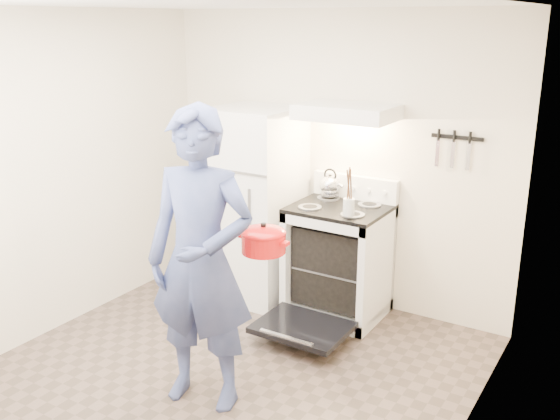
# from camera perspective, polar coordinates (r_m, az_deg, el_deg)

# --- Properties ---
(floor) EXTENTS (3.60, 3.60, 0.00)m
(floor) POSITION_cam_1_polar(r_m,az_deg,el_deg) (4.46, -6.46, -15.80)
(floor) COLOR brown
(floor) RESTS_ON ground
(back_wall) EXTENTS (3.20, 0.02, 2.50)m
(back_wall) POSITION_cam_1_polar(r_m,az_deg,el_deg) (5.40, 4.93, 4.58)
(back_wall) COLOR beige
(back_wall) RESTS_ON ground
(refrigerator) EXTENTS (0.70, 0.70, 1.70)m
(refrigerator) POSITION_cam_1_polar(r_m,az_deg,el_deg) (5.49, -2.24, 0.52)
(refrigerator) COLOR white
(refrigerator) RESTS_ON floor
(stove_body) EXTENTS (0.76, 0.65, 0.92)m
(stove_body) POSITION_cam_1_polar(r_m,az_deg,el_deg) (5.25, 5.35, -4.82)
(stove_body) COLOR white
(stove_body) RESTS_ON floor
(cooktop) EXTENTS (0.76, 0.65, 0.03)m
(cooktop) POSITION_cam_1_polar(r_m,az_deg,el_deg) (5.09, 5.49, 0.15)
(cooktop) COLOR black
(cooktop) RESTS_ON stove_body
(backsplash) EXTENTS (0.76, 0.07, 0.20)m
(backsplash) POSITION_cam_1_polar(r_m,az_deg,el_deg) (5.31, 6.90, 2.10)
(backsplash) COLOR white
(backsplash) RESTS_ON cooktop
(oven_door) EXTENTS (0.70, 0.54, 0.04)m
(oven_door) POSITION_cam_1_polar(r_m,az_deg,el_deg) (4.91, 2.08, -10.67)
(oven_door) COLOR black
(oven_door) RESTS_ON floor
(oven_rack) EXTENTS (0.60, 0.52, 0.01)m
(oven_rack) POSITION_cam_1_polar(r_m,az_deg,el_deg) (5.26, 5.34, -5.02)
(oven_rack) COLOR gray
(oven_rack) RESTS_ON stove_body
(range_hood) EXTENTS (0.76, 0.50, 0.12)m
(range_hood) POSITION_cam_1_polar(r_m,az_deg,el_deg) (4.99, 6.13, 8.90)
(range_hood) COLOR white
(range_hood) RESTS_ON back_wall
(knife_strip) EXTENTS (0.40, 0.02, 0.03)m
(knife_strip) POSITION_cam_1_polar(r_m,az_deg,el_deg) (4.95, 15.91, 6.41)
(knife_strip) COLOR black
(knife_strip) RESTS_ON back_wall
(pizza_stone) EXTENTS (0.29, 0.29, 0.02)m
(pizza_stone) POSITION_cam_1_polar(r_m,az_deg,el_deg) (5.29, 4.89, -4.73)
(pizza_stone) COLOR #876B4B
(pizza_stone) RESTS_ON oven_rack
(tea_kettle) EXTENTS (0.21, 0.18, 0.26)m
(tea_kettle) POSITION_cam_1_polar(r_m,az_deg,el_deg) (5.28, 4.59, 2.41)
(tea_kettle) COLOR silver
(tea_kettle) RESTS_ON cooktop
(utensil_jar) EXTENTS (0.09, 0.09, 0.13)m
(utensil_jar) POSITION_cam_1_polar(r_m,az_deg,el_deg) (4.75, 6.31, 0.27)
(utensil_jar) COLOR silver
(utensil_jar) RESTS_ON cooktop
(person) EXTENTS (0.80, 0.62, 1.94)m
(person) POSITION_cam_1_polar(r_m,az_deg,el_deg) (3.91, -7.25, -4.65)
(person) COLOR navy
(person) RESTS_ON floor
(dutch_oven) EXTENTS (0.35, 0.28, 0.23)m
(dutch_oven) POSITION_cam_1_polar(r_m,az_deg,el_deg) (3.92, -1.52, -2.98)
(dutch_oven) COLOR red
(dutch_oven) RESTS_ON person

